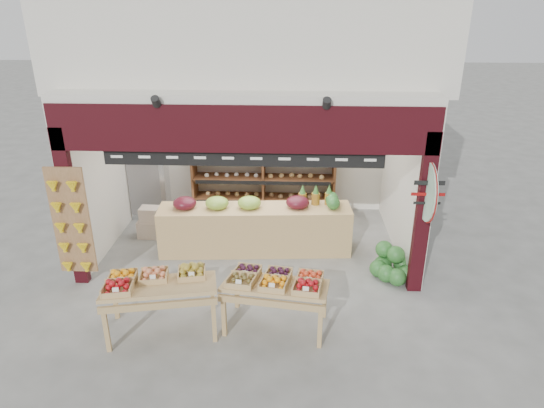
{
  "coord_description": "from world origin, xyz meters",
  "views": [
    {
      "loc": [
        0.75,
        -7.9,
        4.39
      ],
      "look_at": [
        0.4,
        -0.2,
        1.11
      ],
      "focal_mm": 32.0,
      "sensor_mm": 36.0,
      "label": 1
    }
  ],
  "objects_px": {
    "back_shelving": "(263,163)",
    "watermelon_pile": "(392,266)",
    "refrigerator": "(149,171)",
    "cardboard_stack": "(162,226)",
    "display_table_left": "(153,283)",
    "mid_counter": "(254,227)",
    "display_table_right": "(276,282)"
  },
  "relations": [
    {
      "from": "mid_counter",
      "to": "display_table_right",
      "type": "xyz_separation_m",
      "value": [
        0.49,
        -2.26,
        0.26
      ]
    },
    {
      "from": "back_shelving",
      "to": "watermelon_pile",
      "type": "bearing_deg",
      "value": -48.44
    },
    {
      "from": "display_table_left",
      "to": "refrigerator",
      "type": "bearing_deg",
      "value": 106.25
    },
    {
      "from": "refrigerator",
      "to": "display_table_left",
      "type": "bearing_deg",
      "value": -80.34
    },
    {
      "from": "display_table_right",
      "to": "cardboard_stack",
      "type": "bearing_deg",
      "value": 130.65
    },
    {
      "from": "refrigerator",
      "to": "cardboard_stack",
      "type": "height_order",
      "value": "refrigerator"
    },
    {
      "from": "mid_counter",
      "to": "display_table_right",
      "type": "height_order",
      "value": "mid_counter"
    },
    {
      "from": "cardboard_stack",
      "to": "mid_counter",
      "type": "bearing_deg",
      "value": -14.98
    },
    {
      "from": "back_shelving",
      "to": "watermelon_pile",
      "type": "height_order",
      "value": "back_shelving"
    },
    {
      "from": "mid_counter",
      "to": "display_table_left",
      "type": "xyz_separation_m",
      "value": [
        -1.22,
        -2.38,
        0.27
      ]
    },
    {
      "from": "cardboard_stack",
      "to": "display_table_left",
      "type": "distance_m",
      "value": 3.0
    },
    {
      "from": "back_shelving",
      "to": "display_table_right",
      "type": "relative_size",
      "value": 1.98
    },
    {
      "from": "watermelon_pile",
      "to": "mid_counter",
      "type": "bearing_deg",
      "value": 160.83
    },
    {
      "from": "display_table_left",
      "to": "back_shelving",
      "type": "bearing_deg",
      "value": 72.88
    },
    {
      "from": "refrigerator",
      "to": "cardboard_stack",
      "type": "bearing_deg",
      "value": -72.79
    },
    {
      "from": "back_shelving",
      "to": "display_table_left",
      "type": "relative_size",
      "value": 1.84
    },
    {
      "from": "display_table_right",
      "to": "watermelon_pile",
      "type": "relative_size",
      "value": 2.06
    },
    {
      "from": "back_shelving",
      "to": "mid_counter",
      "type": "xyz_separation_m",
      "value": [
        -0.06,
        -1.8,
        -0.66
      ]
    },
    {
      "from": "back_shelving",
      "to": "refrigerator",
      "type": "xyz_separation_m",
      "value": [
        -2.47,
        -0.13,
        -0.16
      ]
    },
    {
      "from": "back_shelving",
      "to": "refrigerator",
      "type": "height_order",
      "value": "refrigerator"
    },
    {
      "from": "back_shelving",
      "to": "display_table_left",
      "type": "xyz_separation_m",
      "value": [
        -1.29,
        -4.18,
        -0.39
      ]
    },
    {
      "from": "cardboard_stack",
      "to": "display_table_right",
      "type": "relative_size",
      "value": 0.61
    },
    {
      "from": "display_table_right",
      "to": "watermelon_pile",
      "type": "bearing_deg",
      "value": 36.86
    },
    {
      "from": "back_shelving",
      "to": "cardboard_stack",
      "type": "bearing_deg",
      "value": -146.5
    },
    {
      "from": "display_table_left",
      "to": "watermelon_pile",
      "type": "bearing_deg",
      "value": 23.13
    },
    {
      "from": "mid_counter",
      "to": "back_shelving",
      "type": "bearing_deg",
      "value": 88.01
    },
    {
      "from": "watermelon_pile",
      "to": "refrigerator",
      "type": "bearing_deg",
      "value": 152.45
    },
    {
      "from": "display_table_left",
      "to": "mid_counter",
      "type": "bearing_deg",
      "value": 62.77
    },
    {
      "from": "watermelon_pile",
      "to": "display_table_right",
      "type": "bearing_deg",
      "value": -143.14
    },
    {
      "from": "mid_counter",
      "to": "display_table_right",
      "type": "distance_m",
      "value": 2.33
    },
    {
      "from": "mid_counter",
      "to": "watermelon_pile",
      "type": "distance_m",
      "value": 2.55
    },
    {
      "from": "refrigerator",
      "to": "mid_counter",
      "type": "xyz_separation_m",
      "value": [
        2.4,
        -1.67,
        -0.5
      ]
    }
  ]
}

